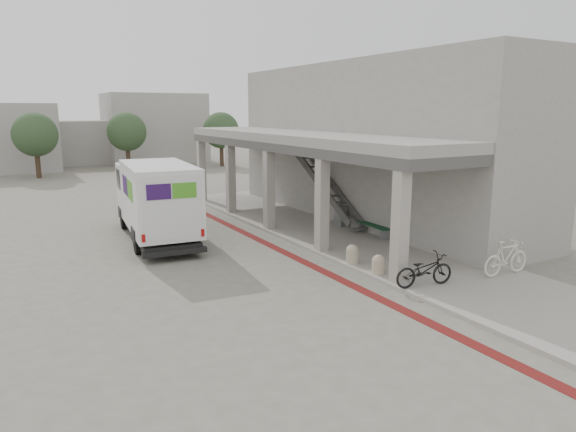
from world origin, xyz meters
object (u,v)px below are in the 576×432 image
fedex_truck (156,198)px  bicycle_black (424,270)px  utility_cabinet (342,214)px  bicycle_cream (506,258)px  bench (374,228)px

fedex_truck → bicycle_black: size_ratio=4.07×
utility_cabinet → bicycle_cream: (0.35, -7.93, 0.03)m
bench → bicycle_black: bicycle_black is taller
fedex_truck → bicycle_cream: 12.62m
utility_cabinet → bench: bearing=-85.9°
bench → bicycle_black: 5.95m
utility_cabinet → bicycle_cream: bearing=-84.7°
bicycle_black → bicycle_cream: size_ratio=1.01×
utility_cabinet → bicycle_black: (-2.50, -7.47, -0.03)m
bicycle_black → bicycle_cream: bearing=-89.4°
fedex_truck → utility_cabinet: fedex_truck is taller
bench → fedex_truck: bearing=156.2°
fedex_truck → bench: bearing=-23.2°
utility_cabinet → bicycle_black: size_ratio=0.56×
fedex_truck → bench: 8.57m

